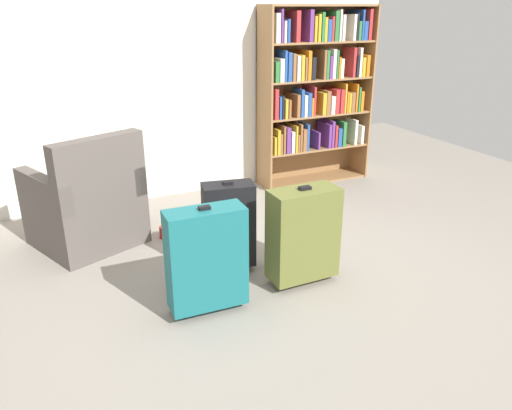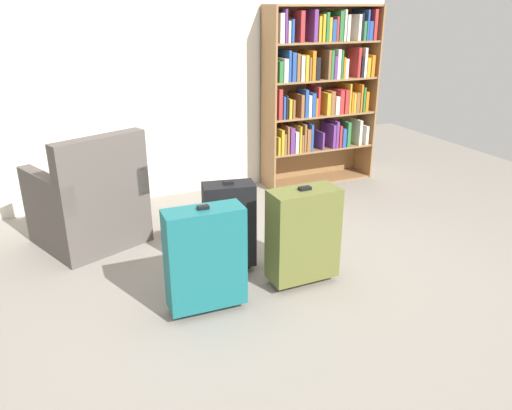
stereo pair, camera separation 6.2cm
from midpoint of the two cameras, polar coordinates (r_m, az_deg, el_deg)
ground_plane at (r=3.31m, az=3.32°, el=-10.28°), size 7.79×7.79×0.00m
back_wall at (r=4.86m, az=-8.45°, el=16.16°), size 4.45×0.10×2.60m
bookshelf at (r=5.23m, az=7.51°, el=13.03°), size 1.18×0.34×1.76m
armchair at (r=4.08m, az=-17.95°, el=0.01°), size 0.91×0.91×0.90m
mug at (r=4.13m, az=-9.68°, el=-2.96°), size 0.12×0.08×0.10m
suitcase_teal at (r=3.00m, az=-5.19°, el=-6.02°), size 0.47×0.20×0.69m
suitcase_olive at (r=3.31m, az=5.91°, el=-3.33°), size 0.46×0.23×0.69m
suitcase_black at (r=3.47m, az=-2.54°, el=-2.26°), size 0.37×0.24×0.66m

